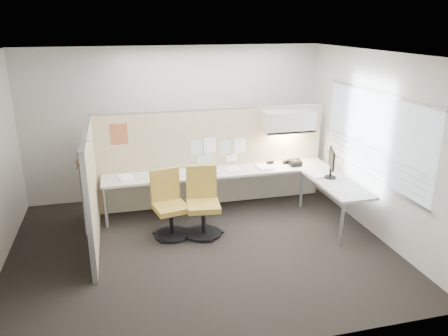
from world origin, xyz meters
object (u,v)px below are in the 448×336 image
object	(u,v)px
phone	(295,163)
chair_right	(203,204)
desk	(240,179)
chair_left	(169,206)
monitor	(331,162)

from	to	relation	value
phone	chair_right	bearing A→B (deg)	-159.57
desk	phone	size ratio (longest dim) A/B	18.62
chair_left	phone	distance (m)	2.49
chair_left	chair_right	size ratio (longest dim) A/B	0.97
desk	phone	xyz separation A→B (m)	(1.06, 0.10, 0.18)
desk	monitor	bearing A→B (deg)	-25.46
desk	chair_right	size ratio (longest dim) A/B	3.75
monitor	phone	bearing A→B (deg)	41.22
chair_left	desk	bearing A→B (deg)	12.26
phone	chair_left	bearing A→B (deg)	-165.87
chair_right	monitor	xyz separation A→B (m)	(2.17, 0.02, 0.52)
chair_right	phone	xyz separation A→B (m)	(1.86, 0.77, 0.28)
phone	desk	bearing A→B (deg)	-176.54
chair_right	monitor	size ratio (longest dim) A/B	2.18
chair_left	monitor	xyz separation A→B (m)	(2.69, -0.06, 0.53)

